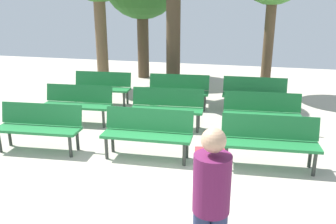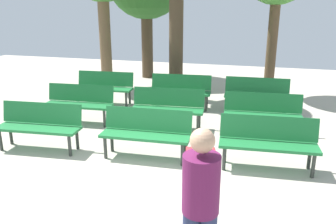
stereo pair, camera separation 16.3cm
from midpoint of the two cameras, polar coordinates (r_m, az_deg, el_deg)
ground_plane at (r=4.99m, az=-7.67°, el=-14.87°), size 24.00×24.00×0.00m
bench_r0_c0 at (r=6.92m, az=-19.88°, el=-1.79°), size 1.64×0.63×0.87m
bench_r0_c1 at (r=6.15m, az=-2.85°, el=-3.07°), size 1.63×0.57×0.87m
bench_r0_c2 at (r=6.00m, az=16.98°, el=-4.41°), size 1.63×0.61×0.87m
bench_r1_c0 at (r=8.24m, az=-13.97°, el=1.74°), size 1.63×0.61×0.87m
bench_r1_c1 at (r=7.64m, az=0.58°, el=1.04°), size 1.64×0.63×0.87m
bench_r1_c2 at (r=7.51m, az=15.99°, el=0.07°), size 1.63×0.61×0.87m
bench_r2_c0 at (r=9.72m, az=-10.03°, el=4.34°), size 1.63×0.60×0.87m
bench_r2_c1 at (r=9.17m, az=2.59°, el=3.81°), size 1.63×0.61×0.87m
bench_r2_c2 at (r=9.07m, az=14.95°, el=3.07°), size 1.62×0.55×0.87m
visitor_with_backpack at (r=3.27m, az=6.84°, el=-14.34°), size 0.42×0.58×1.65m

